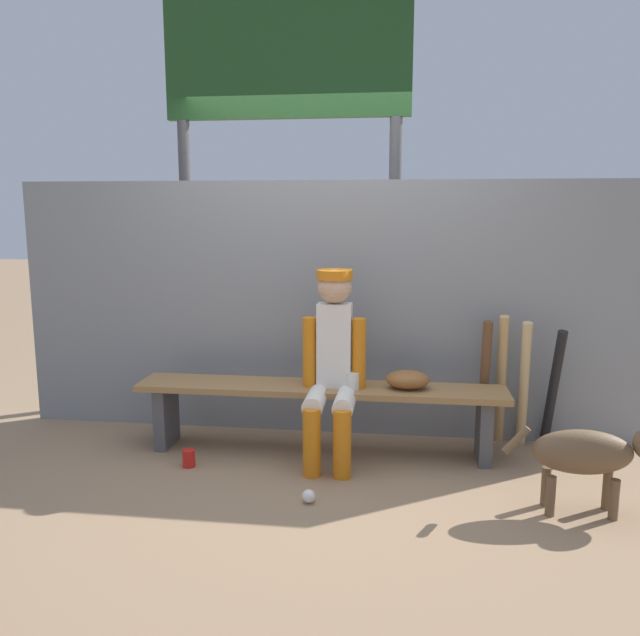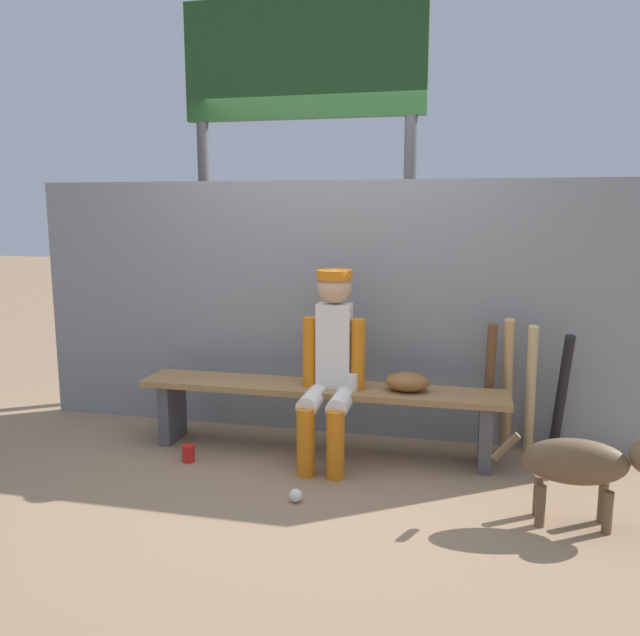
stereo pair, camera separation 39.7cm
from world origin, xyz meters
TOP-DOWN VIEW (x-y plane):
  - ground_plane at (0.00, 0.00)m, footprint 30.00×30.00m
  - chainlink_fence at (0.00, 0.42)m, footprint 4.49×0.03m
  - dugout_bench at (0.00, 0.00)m, footprint 2.43×0.36m
  - player_seated at (0.09, -0.11)m, footprint 0.41×0.55m
  - baseball_glove at (0.57, 0.00)m, footprint 0.28×0.20m
  - bat_wood_dark at (1.08, 0.24)m, footprint 0.08×0.13m
  - bat_wood_tan at (1.20, 0.30)m, footprint 0.10×0.26m
  - bat_wood_natural at (1.35, 0.27)m, footprint 0.09×0.23m
  - bat_aluminum_black at (1.53, 0.26)m, footprint 0.11×0.26m
  - baseball at (0.04, -0.74)m, footprint 0.07×0.07m
  - cup_on_ground at (-0.79, -0.35)m, footprint 0.08×0.08m
  - cup_on_bench at (0.22, -0.07)m, footprint 0.08×0.08m
  - scoreboard at (-0.37, 1.22)m, footprint 2.25×0.27m
  - dog at (1.54, -0.67)m, footprint 0.84×0.20m

SIDE VIEW (x-z plane):
  - ground_plane at x=0.00m, z-range 0.00..0.00m
  - baseball at x=0.04m, z-range 0.00..0.07m
  - cup_on_ground at x=-0.79m, z-range 0.00..0.11m
  - dog at x=1.54m, z-range 0.09..0.58m
  - dugout_bench at x=0.00m, z-range 0.13..0.59m
  - bat_aluminum_black at x=1.53m, z-range 0.00..0.84m
  - bat_wood_dark at x=1.08m, z-range 0.00..0.88m
  - bat_wood_natural at x=1.35m, z-range 0.00..0.89m
  - bat_wood_tan at x=1.20m, z-range 0.00..0.92m
  - cup_on_bench at x=0.22m, z-range 0.46..0.57m
  - baseball_glove at x=0.57m, z-range 0.46..0.58m
  - player_seated at x=0.09m, z-range 0.05..1.28m
  - chainlink_fence at x=0.00m, z-range 0.00..1.80m
  - scoreboard at x=-0.37m, z-range 0.70..4.21m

